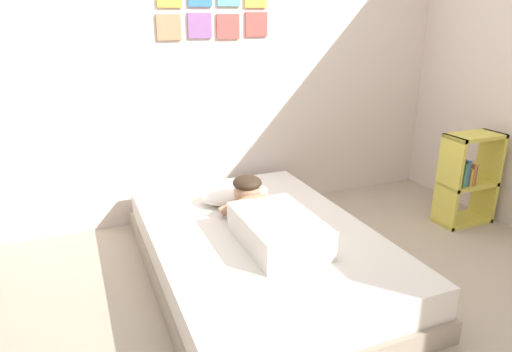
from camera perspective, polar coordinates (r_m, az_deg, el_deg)
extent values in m
plane|color=tan|center=(2.85, 4.80, -15.09)|extent=(12.37, 12.37, 0.00)
cube|color=silver|center=(3.77, -5.39, 13.76)|extent=(4.18, 0.10, 2.50)
cube|color=tan|center=(3.60, -10.91, 17.91)|extent=(0.18, 0.02, 0.18)
cube|color=#8C5999|center=(3.66, -7.10, 18.28)|extent=(0.18, 0.02, 0.18)
cube|color=#CC4C47|center=(3.72, -3.54, 18.27)|extent=(0.18, 0.02, 0.18)
cube|color=#CC4C47|center=(3.81, 0.05, 18.54)|extent=(0.18, 0.02, 0.18)
cube|color=gray|center=(3.04, 0.49, -11.10)|extent=(1.38, 2.06, 0.14)
cube|color=silver|center=(2.96, 0.50, -8.38)|extent=(1.34, 2.00, 0.19)
ellipsoid|color=white|center=(3.33, -2.55, -2.34)|extent=(0.52, 0.32, 0.11)
cube|color=silver|center=(2.71, 2.80, -6.82)|extent=(0.42, 0.64, 0.18)
ellipsoid|color=tan|center=(2.98, 0.03, -3.82)|extent=(0.32, 0.20, 0.16)
sphere|color=tan|center=(3.11, -1.10, -2.07)|extent=(0.19, 0.19, 0.19)
ellipsoid|color=#332619|center=(3.08, -1.11, -0.86)|extent=(0.20, 0.20, 0.10)
cylinder|color=tan|center=(3.08, -2.69, -3.66)|extent=(0.23, 0.07, 0.14)
cylinder|color=tan|center=(3.15, 0.74, -3.12)|extent=(0.23, 0.07, 0.14)
cylinder|color=#D84C47|center=(3.26, -0.43, -3.13)|extent=(0.09, 0.09, 0.07)
torus|color=#D84C47|center=(3.28, 0.50, -2.99)|extent=(0.05, 0.01, 0.05)
cube|color=black|center=(2.99, -2.12, -6.01)|extent=(0.07, 0.14, 0.01)
cube|color=#D8CC4C|center=(3.89, 23.02, -0.77)|extent=(0.03, 0.24, 0.75)
cube|color=#D8CC4C|center=(4.19, 27.09, 0.01)|extent=(0.03, 0.24, 0.75)
cube|color=#D8CC4C|center=(4.16, 24.43, -5.04)|extent=(0.45, 0.24, 0.03)
cube|color=#D8CC4C|center=(4.05, 25.06, -0.87)|extent=(0.45, 0.24, 0.03)
cube|color=#D8CC4C|center=(3.94, 25.87, 4.56)|extent=(0.45, 0.24, 0.03)
cube|color=#B23833|center=(3.89, 23.50, 0.41)|extent=(0.03, 0.17, 0.21)
cube|color=#3F8C59|center=(3.92, 23.85, 0.36)|extent=(0.03, 0.20, 0.19)
cube|color=#3866A5|center=(3.94, 24.24, 0.55)|extent=(0.03, 0.17, 0.21)
cube|color=gold|center=(3.98, 24.56, 0.16)|extent=(0.02, 0.19, 0.14)
cube|color=#BF723F|center=(3.99, 24.88, 0.43)|extent=(0.02, 0.18, 0.17)
cube|color=gold|center=(4.02, 25.21, 0.45)|extent=(0.03, 0.19, 0.17)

